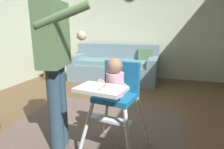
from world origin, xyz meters
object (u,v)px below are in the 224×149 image
at_px(high_chair, 116,89).
at_px(sippy_cup, 52,56).
at_px(adult_standing, 55,60).
at_px(couch, 114,67).
at_px(side_table, 54,64).

height_order(high_chair, sippy_cup, high_chair).
bearing_deg(adult_standing, couch, 84.03).
height_order(couch, sippy_cup, couch).
distance_m(high_chair, sippy_cup, 3.27).
xyz_separation_m(adult_standing, sippy_cup, (-1.72, 2.44, -0.37)).
relative_size(adult_standing, sippy_cup, 16.67).
bearing_deg(adult_standing, high_chair, -0.51).
height_order(couch, adult_standing, adult_standing).
height_order(side_table, sippy_cup, sippy_cup).
height_order(high_chair, adult_standing, adult_standing).
distance_m(couch, high_chair, 2.82).
relative_size(couch, sippy_cup, 20.75).
distance_m(high_chair, side_table, 3.26).
height_order(high_chair, side_table, high_chair).
relative_size(high_chair, sippy_cup, 9.85).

